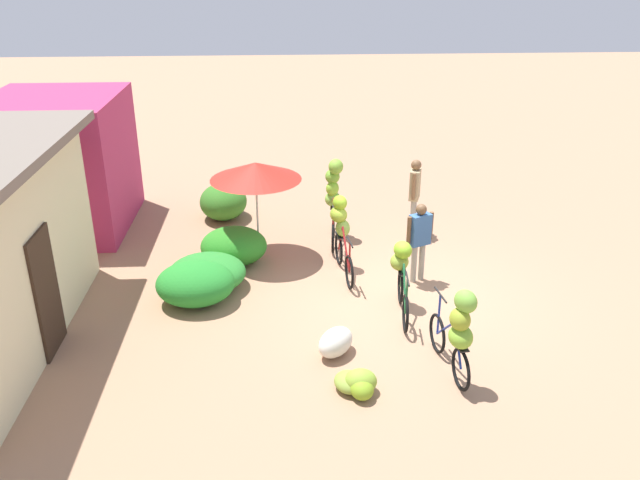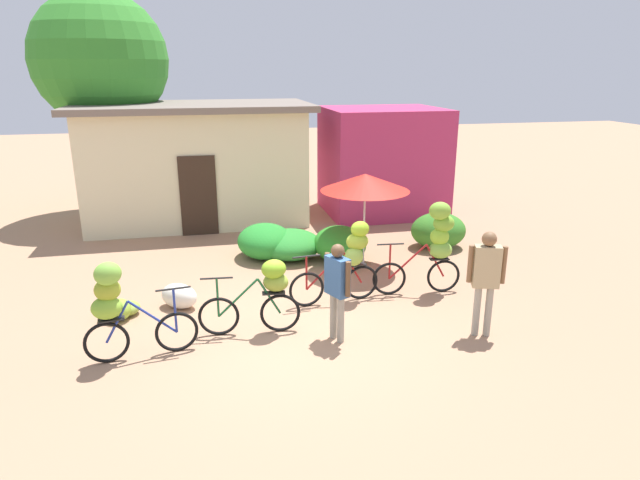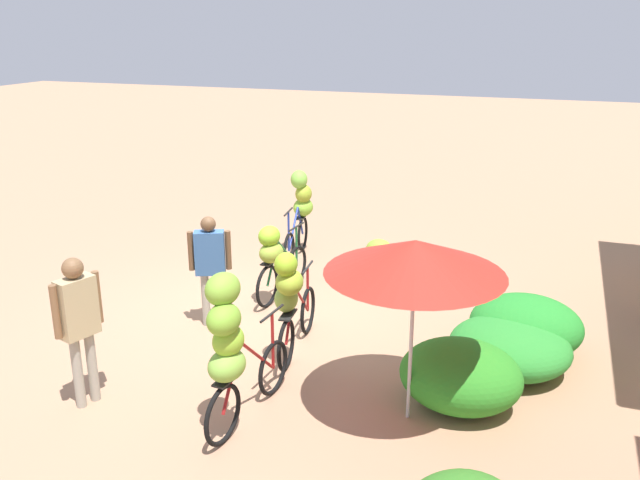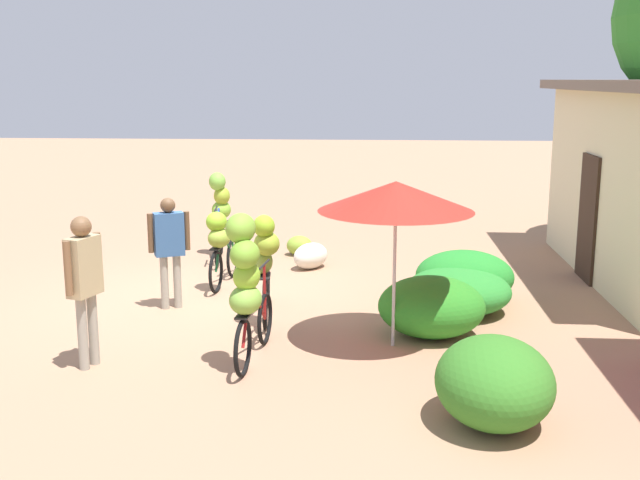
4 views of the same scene
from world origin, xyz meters
name	(u,v)px [view 3 (image 3 of 4)]	position (x,y,z in m)	size (l,w,h in m)	color
ground_plane	(254,314)	(0.00, 0.00, 0.00)	(60.00, 60.00, 0.00)	#A4795C
hedge_bush_front_left	(526,325)	(-0.11, 3.76, 0.37)	(1.22, 1.41, 0.75)	#26872C
hedge_bush_front_right	(510,347)	(0.43, 3.61, 0.31)	(1.39, 1.45, 0.61)	#2B872F
hedge_bush_mid	(460,376)	(1.46, 3.17, 0.38)	(1.14, 1.33, 0.76)	#2B8624
market_umbrella	(415,257)	(1.85, 2.69, 1.83)	(1.83, 1.83, 2.00)	beige
bicycle_leftmost	(300,207)	(-2.69, -0.31, 0.88)	(1.61, 0.43, 1.53)	black
bicycle_near_pile	(275,256)	(-0.54, 0.12, 0.73)	(1.61, 0.43, 1.22)	black
bicycle_center_loaded	(291,297)	(1.08, 1.04, 0.86)	(1.69, 0.44, 1.48)	black
bicycle_by_shop	(231,343)	(2.72, 1.07, 1.02)	(1.68, 0.44, 1.76)	black
banana_pile_on_ground	(382,251)	(-2.91, 1.14, 0.16)	(0.72, 0.67, 0.36)	#8AB031
produce_sack	(380,267)	(-1.92, 1.38, 0.22)	(0.70, 0.44, 0.44)	silver
person_vendor	(79,316)	(2.77, -0.72, 1.05)	(0.55, 0.32, 1.71)	gray
person_bystander	(210,260)	(0.50, -0.38, 0.96)	(0.35, 0.53, 1.57)	gray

